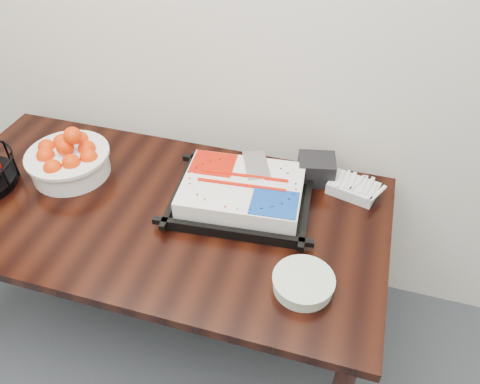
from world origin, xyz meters
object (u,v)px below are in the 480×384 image
(cake_tray, at_px, (242,193))
(tangerine_bowl, at_px, (67,155))
(table, at_px, (155,223))
(napkin_box, at_px, (316,169))
(plate_stack, at_px, (303,283))

(cake_tray, xyz_separation_m, tangerine_bowl, (-0.74, -0.03, 0.04))
(table, xyz_separation_m, cake_tray, (0.33, 0.13, 0.14))
(tangerine_bowl, height_order, napkin_box, tangerine_bowl)
(table, distance_m, tangerine_bowl, 0.46)
(table, height_order, tangerine_bowl, tangerine_bowl)
(tangerine_bowl, relative_size, plate_stack, 1.67)
(table, distance_m, cake_tray, 0.38)
(cake_tray, bearing_deg, tangerine_bowl, -177.92)
(cake_tray, height_order, plate_stack, cake_tray)
(tangerine_bowl, xyz_separation_m, plate_stack, (1.05, -0.31, -0.07))
(cake_tray, distance_m, napkin_box, 0.33)
(cake_tray, bearing_deg, table, -158.65)
(cake_tray, bearing_deg, plate_stack, -48.15)
(tangerine_bowl, bearing_deg, cake_tray, 2.08)
(tangerine_bowl, bearing_deg, plate_stack, -16.72)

